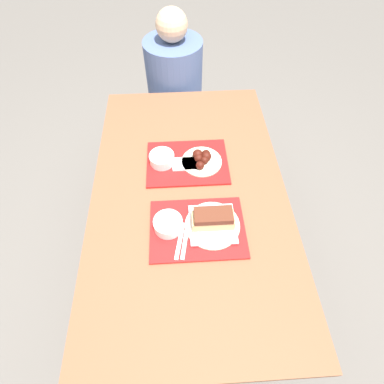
{
  "coord_description": "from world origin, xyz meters",
  "views": [
    {
      "loc": [
        -0.04,
        -0.84,
        1.9
      ],
      "look_at": [
        0.01,
        -0.04,
        0.82
      ],
      "focal_mm": 28.0,
      "sensor_mm": 36.0,
      "label": 1
    }
  ],
  "objects": [
    {
      "name": "tray_far",
      "position": [
        -0.0,
        0.17,
        0.78
      ],
      "size": [
        0.4,
        0.3,
        0.01
      ],
      "color": "red",
      "rests_on": "picnic_table"
    },
    {
      "name": "plastic_fork_near",
      "position": [
        -0.05,
        -0.26,
        0.79
      ],
      "size": [
        0.05,
        0.17,
        0.0
      ],
      "color": "white",
      "rests_on": "tray_near"
    },
    {
      "name": "brisket_sandwich_plate",
      "position": [
        0.09,
        -0.2,
        0.82
      ],
      "size": [
        0.23,
        0.23,
        0.1
      ],
      "color": "beige",
      "rests_on": "tray_near"
    },
    {
      "name": "wings_plate_far",
      "position": [
        0.07,
        0.17,
        0.81
      ],
      "size": [
        0.2,
        0.2,
        0.06
      ],
      "color": "beige",
      "rests_on": "tray_far"
    },
    {
      "name": "picnic_bench_far",
      "position": [
        0.0,
        0.99,
        0.4
      ],
      "size": [
        0.86,
        0.28,
        0.48
      ],
      "color": "brown",
      "rests_on": "ground_plane"
    },
    {
      "name": "picnic_table",
      "position": [
        0.0,
        0.0,
        0.68
      ],
      "size": [
        0.91,
        1.54,
        0.78
      ],
      "color": "brown",
      "rests_on": "ground_plane"
    },
    {
      "name": "ground_plane",
      "position": [
        0.0,
        0.0,
        0.0
      ],
      "size": [
        12.0,
        12.0,
        0.0
      ],
      "primitive_type": "plane",
      "color": "#605B56"
    },
    {
      "name": "bowl_coleslaw_far",
      "position": [
        -0.12,
        0.18,
        0.82
      ],
      "size": [
        0.12,
        0.12,
        0.05
      ],
      "color": "white",
      "rests_on": "tray_far"
    },
    {
      "name": "person_seated_across",
      "position": [
        -0.05,
        0.99,
        0.76
      ],
      "size": [
        0.37,
        0.37,
        0.7
      ],
      "color": "#4C6093",
      "rests_on": "picnic_bench_far"
    },
    {
      "name": "plastic_knife_near",
      "position": [
        -0.03,
        -0.26,
        0.79
      ],
      "size": [
        0.05,
        0.17,
        0.0
      ],
      "color": "white",
      "rests_on": "tray_near"
    },
    {
      "name": "tray_near",
      "position": [
        0.02,
        -0.21,
        0.78
      ],
      "size": [
        0.4,
        0.3,
        0.01
      ],
      "color": "red",
      "rests_on": "picnic_table"
    },
    {
      "name": "condiment_packet",
      "position": [
        0.01,
        -0.14,
        0.79
      ],
      "size": [
        0.04,
        0.03,
        0.01
      ],
      "color": "#3F3F47",
      "rests_on": "tray_near"
    },
    {
      "name": "bowl_coleslaw_near",
      "position": [
        -0.1,
        -0.2,
        0.82
      ],
      "size": [
        0.12,
        0.12,
        0.05
      ],
      "color": "white",
      "rests_on": "tray_near"
    },
    {
      "name": "napkin_far",
      "position": [
        -0.01,
        0.16,
        0.79
      ],
      "size": [
        0.12,
        0.08,
        0.01
      ],
      "color": "white",
      "rests_on": "tray_far"
    }
  ]
}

